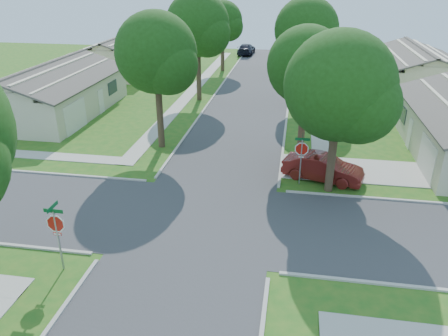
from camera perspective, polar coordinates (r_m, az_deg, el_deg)
ground at (r=21.51m, az=-3.05°, el=-6.72°), size 100.00×100.00×0.00m
road_ns at (r=21.51m, az=-3.05°, el=-6.71°), size 7.00×100.00×0.02m
sidewalk_ne at (r=45.35m, az=11.83°, el=9.83°), size 1.20×40.00×0.04m
sidewalk_nw at (r=46.45m, az=-3.61°, el=10.64°), size 1.20×40.00×0.04m
driveway at (r=27.64m, az=16.45°, el=-0.26°), size 8.80×3.60×0.05m
stop_sign_sw at (r=18.33m, az=-21.09°, el=-7.13°), size 1.05×0.80×2.98m
stop_sign_ne at (r=24.39m, az=10.09°, el=2.20°), size 1.05×0.80×2.98m
tree_e_near at (r=27.49m, az=10.81°, el=12.57°), size 4.97×4.80×8.28m
tree_e_mid at (r=39.24m, az=10.77°, el=16.97°), size 5.59×5.40×9.21m
tree_e_far at (r=52.18m, az=10.66°, el=18.47°), size 5.17×5.00×8.72m
tree_w_near at (r=28.77m, az=-8.73°, el=14.20°), size 5.38×5.20×8.97m
tree_w_mid at (r=40.17m, az=-3.38°, el=17.85°), size 5.80×5.60×9.56m
tree_w_far at (r=52.96m, az=-0.14°, el=18.43°), size 4.76×4.60×8.04m
tree_ne_corner at (r=22.92m, az=14.95°, el=9.69°), size 5.80×5.60×8.66m
house_ne_far at (r=49.34m, az=23.65°, el=11.28°), size 8.42×13.60×4.23m
house_nw_near at (r=39.77m, az=-21.56°, el=8.83°), size 8.42×13.60×4.23m
house_nw_far at (r=54.68m, az=-12.66°, el=13.83°), size 8.42×13.60×4.23m
car_driveway at (r=25.69m, az=12.79°, el=0.02°), size 4.81×2.82×1.50m
car_curb_east at (r=51.14m, az=8.42°, el=12.50°), size 1.93×4.18×1.39m
car_curb_west at (r=64.60m, az=2.93°, el=15.25°), size 2.27×5.19×1.48m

